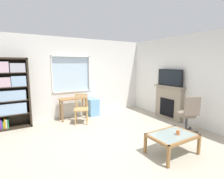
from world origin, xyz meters
TOP-DOWN VIEW (x-y plane):
  - ground at (0.00, 0.00)m, footprint 6.06×5.85m
  - wall_back_with_window at (0.02, 2.42)m, footprint 5.06×0.15m
  - wall_right at (2.59, 0.00)m, footprint 0.12×5.05m
  - bookshelf at (-2.03, 2.18)m, footprint 0.90×0.38m
  - desk_under_window at (-0.31, 2.07)m, footprint 0.89×0.39m
  - wooden_chair at (-0.22, 1.56)m, footprint 0.55×0.54m
  - plastic_drawer_unit at (0.42, 2.12)m, footprint 0.35×0.40m
  - fireplace at (2.43, 0.48)m, footprint 0.26×1.12m
  - tv at (2.42, 0.48)m, footprint 0.06×0.95m
  - office_chair at (1.94, -0.61)m, footprint 0.59×0.62m
  - coffee_table at (0.71, -1.13)m, footprint 0.94×0.65m
  - sippy_cup at (0.79, -1.19)m, footprint 0.07×0.07m

SIDE VIEW (x-z plane):
  - ground at x=0.00m, z-range -0.02..0.00m
  - plastic_drawer_unit at x=0.42m, z-range 0.00..0.59m
  - coffee_table at x=0.71m, z-range 0.15..0.56m
  - sippy_cup at x=0.79m, z-range 0.42..0.51m
  - wooden_chair at x=-0.22m, z-range 0.01..0.91m
  - office_chair at x=1.94m, z-range 0.05..1.05m
  - fireplace at x=2.43m, z-range 0.00..1.12m
  - desk_under_window at x=-0.31m, z-range 0.22..0.93m
  - bookshelf at x=-2.03m, z-range 0.07..2.06m
  - wall_back_with_window at x=0.02m, z-range -0.01..2.67m
  - wall_right at x=2.59m, z-range 0.00..2.68m
  - tv at x=2.42m, z-range 1.11..1.65m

